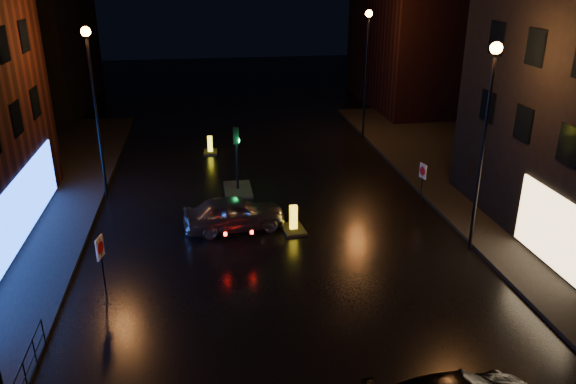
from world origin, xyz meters
The scene contains 13 objects.
ground centered at (0.00, 0.00, 0.00)m, with size 120.00×120.00×0.00m, color black.
pavement_right centered at (14.00, 8.00, 0.07)m, with size 12.00×44.00×0.15m, color black.
building_far_left centered at (-16.00, 35.00, 7.00)m, with size 8.00×16.00×14.00m, color black.
building_far_right centered at (15.00, 32.00, 6.00)m, with size 8.00×14.00×12.00m, color black.
street_lamp_lfar centered at (-7.80, 14.00, 5.56)m, with size 0.44×0.44×8.37m.
street_lamp_rnear centered at (7.80, 6.00, 5.56)m, with size 0.44×0.44×8.37m.
street_lamp_rfar centered at (7.80, 22.00, 5.56)m, with size 0.44×0.44×8.37m.
traffic_signal centered at (-1.20, 14.00, 0.50)m, with size 1.40×2.40×3.45m.
silver_hatchback centered at (-1.66, 9.43, 0.76)m, with size 1.79×4.45×1.52m, color #989AA0.
bollard_near centered at (0.89, 8.86, 0.26)m, with size 1.06×1.46×1.20m.
bollard_far centered at (-2.44, 20.67, 0.24)m, with size 0.90×1.28×1.08m.
road_sign_left centered at (-6.53, 4.54, 1.78)m, with size 0.18×0.57×2.37m.
road_sign_right centered at (7.43, 10.58, 1.64)m, with size 0.16×0.53×2.19m.
Camera 1 is at (-2.81, -13.26, 10.89)m, focal length 35.00 mm.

